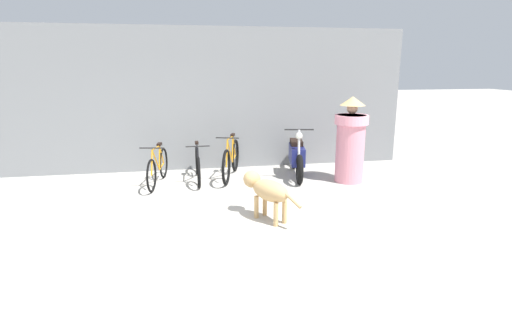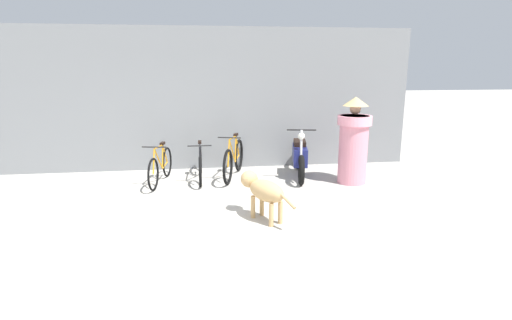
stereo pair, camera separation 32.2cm
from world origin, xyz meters
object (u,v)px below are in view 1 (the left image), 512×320
Objects in this scene: motorcycle at (297,156)px; bicycle_2 at (231,160)px; stray_dog at (266,189)px; person_in_robes at (351,140)px; bicycle_0 at (158,168)px; bicycle_1 at (198,165)px.

bicycle_2 is at bearing -84.12° from motorcycle.
stray_dog is (-1.14, -2.28, 0.05)m from motorcycle.
motorcycle is at bearing -56.93° from stray_dog.
person_in_robes reaches higher than bicycle_2.
bicycle_0 is 0.79m from bicycle_1.
bicycle_2 reaches higher than bicycle_0.
bicycle_2 is at bearing 109.40° from bicycle_0.
bicycle_1 is 0.89× the size of motorcycle.
bicycle_2 reaches higher than bicycle_1.
stray_dog is 2.69m from person_in_robes.
bicycle_1 is 2.08m from motorcycle.
stray_dog is (0.94, -2.31, 0.14)m from bicycle_1.
bicycle_2 is 0.94× the size of motorcycle.
person_in_robes is (3.00, -0.62, 0.52)m from bicycle_1.
bicycle_1 is (0.78, 0.14, -0.01)m from bicycle_0.
bicycle_2 is (1.47, 0.23, 0.03)m from bicycle_0.
stray_dog is at bearing 48.85° from bicycle_0.
bicycle_0 is at bearing -19.32° from person_in_robes.
bicycle_1 is 3.10m from person_in_robes.
person_in_robes is at bearing 67.78° from motorcycle.
bicycle_0 is 0.93× the size of person_in_robes.
stray_dog is at bearing -15.77° from motorcycle.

